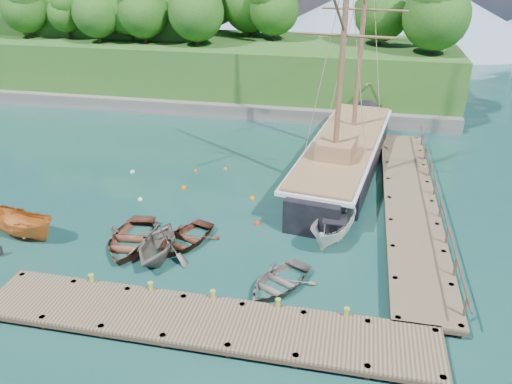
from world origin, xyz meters
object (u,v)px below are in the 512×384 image
rowboat_1 (158,258)px  schooner (343,159)px  rowboat_2 (184,243)px  cabin_boat_white (333,240)px  motorboat_orange (25,237)px  rowboat_0 (131,245)px  rowboat_3 (278,287)px

rowboat_1 → schooner: size_ratio=0.16×
rowboat_2 → cabin_boat_white: (8.18, 2.09, 0.00)m
motorboat_orange → schooner: schooner is taller
motorboat_orange → rowboat_1: bearing=-80.4°
rowboat_0 → rowboat_3: (8.65, -2.06, 0.00)m
rowboat_1 → cabin_boat_white: rowboat_1 is taller
rowboat_2 → schooner: schooner is taller
rowboat_1 → schooner: (9.08, 13.44, 1.04)m
motorboat_orange → rowboat_0: bearing=-73.5°
rowboat_0 → schooner: size_ratio=0.19×
rowboat_2 → rowboat_3: rowboat_2 is taller
cabin_boat_white → schooner: bearing=108.1°
rowboat_1 → schooner: 16.25m
rowboat_3 → schooner: (2.37, 14.61, 1.04)m
rowboat_0 → rowboat_2: (2.83, 0.78, 0.00)m
motorboat_orange → cabin_boat_white: size_ratio=0.99×
rowboat_1 → rowboat_2: bearing=61.2°
rowboat_0 → schooner: (11.03, 12.55, 1.04)m
cabin_boat_white → schooner: schooner is taller
cabin_boat_white → motorboat_orange: bearing=-151.1°
motorboat_orange → cabin_boat_white: bearing=-66.4°
rowboat_0 → cabin_boat_white: 11.38m
rowboat_0 → rowboat_2: bearing=9.7°
rowboat_2 → schooner: bearing=75.0°
cabin_boat_white → schooner: (0.02, 9.68, 1.04)m
motorboat_orange → schooner: bearing=-40.4°
rowboat_2 → schooner: 14.38m
rowboat_0 → rowboat_1: 2.14m
rowboat_1 → rowboat_3: 6.80m
rowboat_0 → cabin_boat_white: bearing=8.9°
rowboat_2 → cabin_boat_white: cabin_boat_white is taller
rowboat_2 → motorboat_orange: (-9.21, -1.19, 0.00)m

